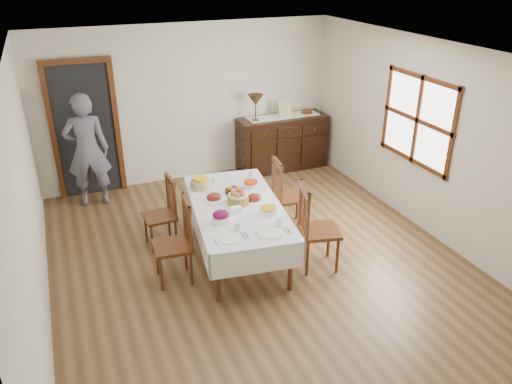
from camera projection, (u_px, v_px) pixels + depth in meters
name	position (u px, v px, depth m)	size (l,w,h in m)	color
ground	(259.00, 262.00, 6.36)	(6.00, 6.00, 0.00)	brown
room_shell	(234.00, 131.00, 5.95)	(5.02, 6.02, 2.65)	white
dining_table	(237.00, 211.00, 6.26)	(1.36, 2.24, 0.73)	white
chair_left_near	(177.00, 241.00, 5.82)	(0.47, 0.47, 1.04)	#4D2711
chair_left_far	(163.00, 212.00, 6.56)	(0.42, 0.42, 0.96)	#4D2711
chair_right_near	(315.00, 227.00, 6.05)	(0.56, 0.56, 1.11)	#4D2711
chair_right_far	(287.00, 193.00, 6.97)	(0.48, 0.48, 1.04)	#4D2711
sideboard	(282.00, 143.00, 8.97)	(1.60, 0.58, 0.96)	black
person	(87.00, 147.00, 7.47)	(0.59, 0.38, 1.89)	slate
bread_basket	(238.00, 198.00, 6.21)	(0.27, 0.27, 0.19)	olive
egg_basket	(234.00, 190.00, 6.52)	(0.24, 0.24, 0.10)	black
ham_platter_a	(214.00, 198.00, 6.33)	(0.31, 0.31, 0.11)	white
ham_platter_b	(254.00, 199.00, 6.31)	(0.32, 0.32, 0.11)	white
beet_bowl	(221.00, 217.00, 5.79)	(0.21, 0.21, 0.15)	white
carrot_bowl	(251.00, 184.00, 6.68)	(0.20, 0.20, 0.09)	white
pineapple_bowl	(200.00, 183.00, 6.64)	(0.26, 0.26, 0.15)	tan
casserole_dish	(268.00, 210.00, 6.02)	(0.22, 0.22, 0.08)	white
butter_dish	(236.00, 210.00, 6.02)	(0.15, 0.11, 0.07)	white
setting_left	(232.00, 234.00, 5.52)	(0.44, 0.31, 0.10)	white
setting_right	(274.00, 229.00, 5.62)	(0.44, 0.31, 0.10)	white
glass_far_a	(214.00, 180.00, 6.79)	(0.06, 0.06, 0.09)	white
glass_far_b	(251.00, 175.00, 6.94)	(0.07, 0.07, 0.10)	white
runner	(283.00, 116.00, 8.80)	(1.30, 0.35, 0.01)	white
table_lamp	(256.00, 101.00, 8.40)	(0.26, 0.26, 0.46)	brown
picture_frame	(285.00, 109.00, 8.70)	(0.22, 0.08, 0.28)	#C9BB8C
deco_bowl	(307.00, 112.00, 8.94)	(0.20, 0.20, 0.06)	#4D2711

